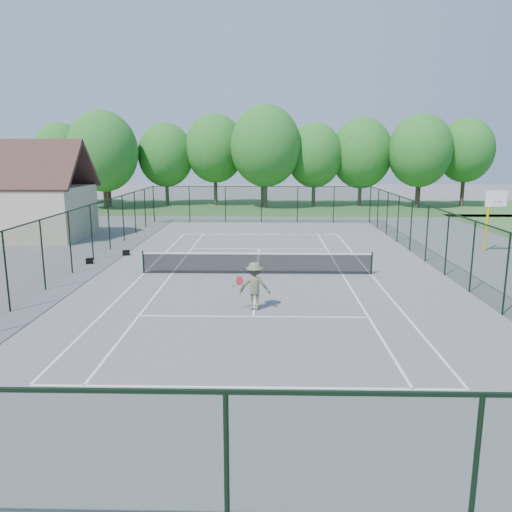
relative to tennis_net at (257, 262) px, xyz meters
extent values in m
plane|color=slate|center=(0.00, 0.00, -0.58)|extent=(140.00, 140.00, 0.00)
cube|color=#457433|center=(0.00, 30.00, -0.57)|extent=(80.00, 16.00, 0.01)
cube|color=white|center=(0.00, 11.88, -0.57)|extent=(10.97, 0.08, 0.01)
cube|color=white|center=(0.00, -11.88, -0.57)|extent=(10.97, 0.08, 0.01)
cube|color=white|center=(0.00, 6.40, -0.57)|extent=(8.23, 0.08, 0.01)
cube|color=white|center=(0.00, -6.40, -0.57)|extent=(8.23, 0.08, 0.01)
cube|color=white|center=(5.49, 0.00, -0.57)|extent=(0.08, 23.77, 0.01)
cube|color=white|center=(-5.49, 0.00, -0.57)|extent=(0.08, 23.77, 0.01)
cube|color=white|center=(4.12, 0.00, -0.57)|extent=(0.08, 23.77, 0.01)
cube|color=white|center=(-4.12, 0.00, -0.57)|extent=(0.08, 23.77, 0.01)
cube|color=white|center=(0.00, 0.00, -0.57)|extent=(0.08, 12.80, 0.01)
cylinder|color=black|center=(-5.50, 0.00, -0.03)|extent=(0.08, 0.08, 1.10)
cylinder|color=black|center=(5.50, 0.00, -0.03)|extent=(0.08, 0.08, 1.10)
cube|color=black|center=(0.00, 0.00, -0.08)|extent=(11.00, 0.02, 0.96)
cube|color=white|center=(0.00, 0.00, 0.42)|extent=(11.00, 0.05, 0.07)
cube|color=#16311E|center=(0.00, 18.00, 0.92)|extent=(18.00, 0.02, 3.00)
cube|color=#16311E|center=(0.00, -18.00, 0.92)|extent=(18.00, 0.02, 3.00)
cube|color=#16311E|center=(9.00, 0.00, 0.92)|extent=(0.02, 36.00, 3.00)
cube|color=#16311E|center=(-9.00, 0.00, 0.92)|extent=(0.02, 36.00, 3.00)
cube|color=black|center=(0.00, 18.00, 2.42)|extent=(18.00, 0.05, 0.05)
cube|color=black|center=(0.00, -18.00, 2.42)|extent=(18.00, 0.05, 0.05)
cube|color=black|center=(9.00, 0.00, 2.42)|extent=(0.05, 36.00, 0.05)
cube|color=black|center=(-9.00, 0.00, 2.42)|extent=(0.05, 36.00, 0.05)
cube|color=beige|center=(-16.00, 10.00, 1.17)|extent=(8.00, 6.00, 3.50)
cube|color=#4D3129|center=(-16.00, 11.50, 4.42)|extent=(8.60, 3.27, 3.27)
cube|color=#4D3129|center=(-16.00, 8.50, 4.42)|extent=(8.60, 3.27, 3.27)
cylinder|color=#433122|center=(-16.50, 30.00, 1.52)|extent=(0.40, 0.40, 4.20)
ellipsoid|color=#30812A|center=(-16.50, 30.00, 5.42)|extent=(6.40, 6.40, 7.40)
cylinder|color=#433122|center=(0.00, 30.00, 1.52)|extent=(0.40, 0.40, 4.20)
ellipsoid|color=#30812A|center=(0.00, 30.00, 5.42)|extent=(6.40, 6.40, 7.40)
cylinder|color=#433122|center=(16.50, 30.00, 1.52)|extent=(0.40, 0.40, 4.20)
ellipsoid|color=#30812A|center=(16.50, 30.00, 5.42)|extent=(6.40, 6.40, 7.40)
cylinder|color=#F8CF01|center=(13.42, 5.99, 1.17)|extent=(0.12, 0.12, 3.50)
cube|color=#F8CF01|center=(13.42, 5.54, 2.77)|extent=(0.08, 0.90, 0.08)
cube|color=white|center=(13.42, 5.09, 2.62)|extent=(1.20, 0.05, 0.90)
torus|color=#D24409|center=(13.42, 4.86, 2.47)|extent=(0.48, 0.48, 0.02)
cube|color=black|center=(-8.88, 2.04, -0.43)|extent=(0.43, 0.35, 0.30)
cube|color=black|center=(-7.56, 4.27, -0.42)|extent=(0.45, 0.37, 0.30)
imported|color=#5F6549|center=(0.03, -5.55, 0.33)|extent=(1.20, 0.73, 1.81)
sphere|color=#B7E627|center=(1.37, -5.15, 0.45)|extent=(0.07, 0.07, 0.07)
camera|label=1|loc=(0.48, -23.40, 5.19)|focal=35.00mm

